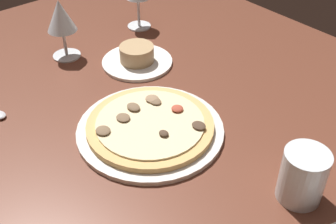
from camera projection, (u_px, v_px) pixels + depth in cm
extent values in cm
cube|color=brown|center=(185.00, 123.00, 91.27)|extent=(150.00, 110.00, 4.00)
cylinder|color=silver|center=(150.00, 130.00, 85.64)|extent=(29.49, 29.49, 1.00)
cylinder|color=tan|center=(150.00, 126.00, 84.97)|extent=(25.46, 25.46, 1.20)
cylinder|color=beige|center=(150.00, 122.00, 84.48)|extent=(21.62, 21.62, 0.40)
ellipsoid|color=#AD4733|center=(177.00, 108.00, 87.23)|extent=(2.44, 2.43, 0.78)
ellipsoid|color=brown|center=(123.00, 118.00, 84.91)|extent=(3.03, 2.65, 0.60)
ellipsoid|color=#4C3828|center=(164.00, 133.00, 80.96)|extent=(2.05, 1.69, 0.78)
ellipsoid|color=brown|center=(133.00, 107.00, 87.52)|extent=(3.18, 2.41, 0.78)
ellipsoid|color=brown|center=(155.00, 101.00, 89.31)|extent=(3.04, 2.28, 0.59)
ellipsoid|color=#4C3828|center=(199.00, 125.00, 82.92)|extent=(2.95, 2.47, 0.64)
ellipsoid|color=brown|center=(103.00, 131.00, 81.71)|extent=(3.08, 2.79, 0.67)
ellipsoid|color=#937556|center=(152.00, 99.00, 89.87)|extent=(2.94, 2.77, 0.67)
cylinder|color=white|center=(137.00, 62.00, 106.46)|extent=(17.49, 17.49, 0.80)
cylinder|color=tan|center=(137.00, 54.00, 104.98)|extent=(8.48, 8.48, 4.02)
cylinder|color=silver|center=(67.00, 55.00, 109.38)|extent=(7.05, 7.05, 0.40)
cylinder|color=silver|center=(65.00, 43.00, 107.12)|extent=(0.80, 0.80, 6.98)
cone|color=silver|center=(60.00, 15.00, 102.59)|extent=(7.27, 7.27, 7.76)
cone|color=maroon|center=(62.00, 24.00, 104.04)|extent=(2.55, 2.55, 3.02)
cylinder|color=silver|center=(139.00, 26.00, 122.44)|extent=(6.62, 6.62, 0.40)
cylinder|color=silver|center=(139.00, 12.00, 119.73)|extent=(0.80, 0.80, 8.43)
cylinder|color=silver|center=(304.00, 175.00, 69.93)|extent=(7.59, 7.59, 9.62)
cylinder|color=silver|center=(301.00, 185.00, 71.33)|extent=(6.98, 6.98, 5.06)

